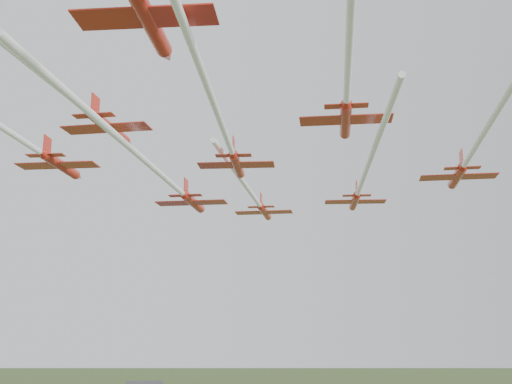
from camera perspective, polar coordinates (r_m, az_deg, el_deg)
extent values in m
cylinder|color=red|center=(103.31, 0.77, -1.78)|extent=(4.03, 8.62, 1.13)
cone|color=red|center=(108.47, 1.15, -2.32)|extent=(1.69, 2.13, 1.13)
cone|color=red|center=(98.47, 0.37, -1.22)|extent=(1.39, 1.51, 1.03)
ellipsoid|color=black|center=(105.39, 0.92, -1.77)|extent=(0.74, 1.07, 0.33)
cube|color=red|center=(102.46, 0.71, -1.83)|extent=(9.43, 5.59, 0.10)
cube|color=red|center=(99.41, 0.45, -1.33)|extent=(4.29, 2.56, 0.08)
cube|color=red|center=(99.85, 0.47, -0.72)|extent=(0.72, 1.78, 2.06)
cylinder|color=white|center=(81.94, -1.36, 1.17)|extent=(11.82, 31.43, 0.62)
cylinder|color=red|center=(88.92, -5.61, -0.91)|extent=(4.22, 9.17, 1.20)
cone|color=red|center=(94.29, -4.81, -1.62)|extent=(1.79, 2.26, 1.20)
cone|color=red|center=(83.90, -6.47, -0.16)|extent=(1.47, 1.60, 1.09)
ellipsoid|color=black|center=(91.09, -5.28, -0.93)|extent=(0.78, 1.13, 0.35)
cube|color=red|center=(88.04, -5.75, -0.97)|extent=(10.02, 5.87, 0.11)
cube|color=red|center=(84.88, -6.29, -0.31)|extent=(4.56, 2.69, 0.09)
cube|color=red|center=(85.36, -6.24, 0.44)|extent=(0.76, 1.89, 2.19)
cylinder|color=white|center=(62.63, -11.77, 4.44)|extent=(15.50, 42.57, 0.66)
cylinder|color=red|center=(85.74, 8.76, -0.82)|extent=(2.96, 7.61, 0.99)
cone|color=red|center=(90.24, 8.54, -1.44)|extent=(1.38, 1.82, 0.99)
cone|color=red|center=(81.51, 9.00, -0.18)|extent=(1.15, 1.27, 0.90)
ellipsoid|color=black|center=(87.56, 8.66, -0.84)|extent=(0.59, 0.92, 0.29)
cube|color=red|center=(84.99, 8.80, -0.87)|extent=(8.22, 4.32, 0.09)
cube|color=red|center=(82.34, 8.95, -0.31)|extent=(3.74, 1.98, 0.07)
cube|color=red|center=(82.73, 8.92, 0.33)|extent=(0.51, 1.58, 1.79)
cylinder|color=white|center=(63.21, 10.40, 3.59)|extent=(10.26, 35.81, 0.54)
cylinder|color=red|center=(78.27, -16.96, 2.30)|extent=(3.81, 8.91, 1.16)
cone|color=red|center=(83.12, -15.51, 1.32)|extent=(1.68, 2.16, 1.16)
cone|color=red|center=(73.78, -18.51, 3.33)|extent=(1.39, 1.53, 1.06)
ellipsoid|color=black|center=(80.25, -16.36, 2.20)|extent=(0.72, 1.09, 0.34)
cube|color=red|center=(77.46, -17.22, 2.27)|extent=(9.69, 5.41, 0.11)
cube|color=red|center=(74.65, -18.19, 3.12)|extent=(4.41, 2.48, 0.08)
cube|color=red|center=(75.15, -18.06, 3.93)|extent=(0.67, 1.85, 2.11)
cylinder|color=red|center=(71.33, -1.70, 2.43)|extent=(3.13, 8.07, 1.05)
cone|color=red|center=(76.04, -1.33, 1.45)|extent=(1.46, 1.93, 1.05)
cone|color=red|center=(66.93, -2.10, 3.48)|extent=(1.22, 1.35, 0.95)
ellipsoid|color=black|center=(73.26, -1.55, 2.32)|extent=(0.62, 0.98, 0.30)
cube|color=red|center=(70.54, -1.76, 2.41)|extent=(8.72, 4.58, 0.10)
cube|color=red|center=(67.79, -2.01, 3.26)|extent=(3.97, 2.10, 0.08)
cube|color=red|center=(68.27, -1.99, 4.06)|extent=(0.54, 1.68, 1.90)
cylinder|color=white|center=(50.98, -4.15, 8.83)|extent=(9.20, 31.92, 0.57)
cylinder|color=red|center=(71.14, 17.44, 1.32)|extent=(3.51, 7.45, 0.98)
cone|color=red|center=(75.56, 16.94, 0.47)|extent=(1.47, 1.84, 0.98)
cone|color=red|center=(67.01, 17.96, 2.22)|extent=(1.20, 1.31, 0.89)
ellipsoid|color=black|center=(72.94, 17.22, 1.25)|extent=(0.64, 0.92, 0.28)
cube|color=red|center=(70.41, 17.53, 1.29)|extent=(8.16, 4.86, 0.09)
cube|color=red|center=(67.82, 17.85, 2.04)|extent=(3.71, 2.22, 0.07)
cube|color=red|center=(68.24, 17.77, 2.79)|extent=(0.63, 1.54, 1.78)
cylinder|color=red|center=(64.02, -12.86, 5.53)|extent=(3.91, 7.99, 1.05)
cone|color=red|center=(68.37, -11.28, 4.26)|extent=(1.60, 1.99, 1.05)
cone|color=red|center=(60.01, -14.57, 6.89)|extent=(1.31, 1.42, 0.96)
ellipsoid|color=black|center=(65.82, -12.21, 5.33)|extent=(0.70, 0.99, 0.31)
cube|color=red|center=(63.28, -13.14, 5.54)|extent=(8.77, 5.36, 0.10)
cube|color=red|center=(60.79, -14.22, 6.61)|extent=(3.99, 2.45, 0.08)
cube|color=red|center=(61.31, -14.09, 7.48)|extent=(0.71, 1.65, 1.92)
cylinder|color=red|center=(60.58, 7.97, 6.34)|extent=(3.53, 8.09, 1.06)
cone|color=red|center=(65.27, 7.90, 4.91)|extent=(1.54, 1.97, 1.06)
cone|color=red|center=(56.20, 8.04, 7.91)|extent=(1.27, 1.39, 0.96)
ellipsoid|color=black|center=(62.52, 7.93, 6.09)|extent=(0.67, 0.99, 0.31)
cube|color=red|center=(59.78, 7.99, 6.37)|extent=(8.81, 4.99, 0.10)
cube|color=red|center=(57.06, 8.03, 7.58)|extent=(4.01, 2.29, 0.08)
cube|color=red|center=(57.61, 7.99, 8.50)|extent=(0.63, 1.67, 1.92)
cylinder|color=red|center=(42.83, -9.50, 14.84)|extent=(3.50, 8.64, 1.12)
cone|color=red|center=(47.39, -7.90, 11.92)|extent=(1.59, 2.08, 1.12)
ellipsoid|color=black|center=(44.77, -8.82, 14.11)|extent=(0.68, 1.05, 0.33)
cube|color=red|center=(42.01, -9.80, 15.04)|extent=(9.36, 5.05, 0.10)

